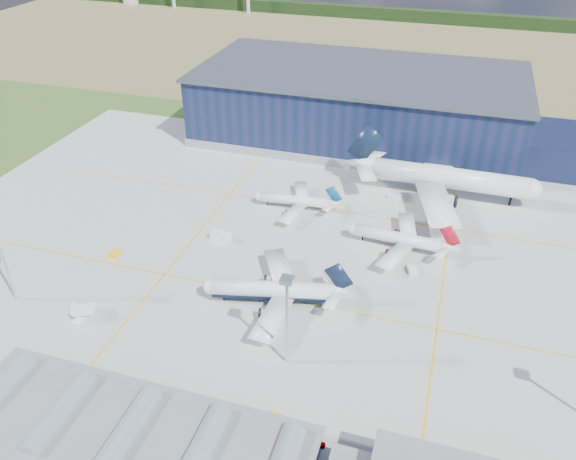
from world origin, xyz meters
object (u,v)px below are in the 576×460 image
Objects in this scene: car_a at (317,443)px; light_mast_center at (287,308)px; gse_tug_a at (114,254)px; hangar at (366,108)px; airliner_red at (398,232)px; airliner_widebody at (450,168)px; gse_tug_b at (274,421)px; gse_cart_a at (412,270)px; gse_tug_c at (298,202)px; gse_cart_b at (393,197)px; airstair at (84,311)px; light_mast_west at (0,248)px; airliner_regional at (294,196)px; airliner_navy at (270,282)px; gse_van_a at (221,237)px.

light_mast_center is at bearing 35.98° from car_a.
hangar is at bearing 63.44° from gse_tug_a.
airliner_red is 36.44m from airliner_widebody.
gse_tug_b reaches higher than car_a.
gse_tug_c reaches higher than gse_cart_a.
gse_tug_b reaches higher than gse_tug_a.
airstair reaches higher than gse_cart_b.
light_mast_west is 24.03m from airstair.
light_mast_center is at bearing 76.81° from airliner_red.
airliner_regional is at bearing 128.82° from gse_cart_a.
gse_cart_b is at bearing 3.57° from car_a.
airstair is (6.70, -23.74, 1.01)m from gse_tug_a.
gse_cart_a is at bearing -6.60° from car_a.
hangar is at bearing -104.63° from airliner_navy.
car_a is at bearing 104.67° from airliner_regional.
gse_van_a is at bearing 52.79° from airliner_regional.
light_mast_center is 6.95× the size of gse_tug_a.
gse_tug_c is (53.08, 65.82, -14.71)m from light_mast_west.
gse_cart_b is (11.36, 77.72, -14.76)m from light_mast_center.
light_mast_center is 0.37× the size of airliner_widebody.
hangar is at bearing -67.78° from airliner_red.
airliner_red reaches higher than gse_cart_a.
car_a is at bearing -135.72° from gse_van_a.
light_mast_center is 0.82× the size of airliner_regional.
gse_van_a is (-48.45, -11.23, -3.84)m from airliner_red.
gse_tug_c is (-7.08, 47.82, -5.35)m from airliner_navy.
gse_tug_b is at bearing -12.32° from light_mast_west.
gse_tug_c is at bearing -99.36° from hangar.
hangar is 45.33× the size of car_a.
airliner_navy is at bearing 118.66° from light_mast_center.
airliner_widebody is at bearing -132.28° from airliner_navy.
airliner_red is 49.89m from gse_van_a.
gse_van_a is 1.10× the size of airstair.
airliner_red is 1.13× the size of airliner_regional.
airliner_navy is 11.63× the size of car_a.
airliner_widebody is at bearing -158.65° from airliner_regional.
gse_tug_a is at bearing -116.16° from hangar.
airliner_navy is 45.46m from airliner_regional.
light_mast_center is 26.01m from car_a.
airliner_red reaches higher than car_a.
airliner_widebody is 19.04× the size of gse_cart_a.
airstair is at bearing -172.04° from gse_cart_a.
gse_tug_a is 1.03× the size of car_a.
gse_tug_a is (-47.15, 5.42, -5.38)m from airliner_navy.
airstair is (-33.37, -66.13, 0.98)m from gse_tug_c.
airliner_navy is 7.02× the size of airstair.
gse_cart_b is at bearing 39.53° from gse_tug_c.
airliner_regional is at bearing -25.21° from gse_van_a.
airliner_regional is (-7.54, 44.80, -1.52)m from airliner_navy.
gse_tug_c is (-16.92, 65.82, -14.71)m from light_mast_center.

